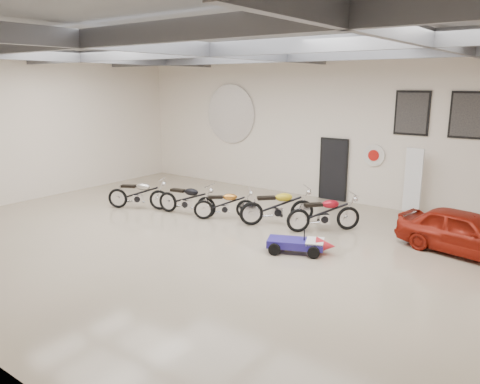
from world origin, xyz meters
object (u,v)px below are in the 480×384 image
Objects in this scene: go_kart at (301,241)px; motorcycle_yellow at (277,206)px; motorcycle_gold at (225,204)px; motorcycle_silver at (138,193)px; motorcycle_black at (187,198)px; banner_stand at (413,184)px; motorcycle_red at (324,212)px; vintage_car at (465,232)px.

motorcycle_yellow is at bearing 113.61° from go_kart.
motorcycle_yellow is at bearing -22.60° from motorcycle_gold.
motorcycle_gold is 3.47m from go_kart.
motorcycle_yellow is 2.39m from go_kart.
motorcycle_gold is at bearing -13.50° from motorcycle_silver.
motorcycle_black is 2.89m from motorcycle_yellow.
motorcycle_yellow is at bearing 6.28° from motorcycle_black.
motorcycle_silver is 6.25m from go_kart.
motorcycle_silver is at bearing 154.68° from motorcycle_gold.
go_kart is at bearing -91.99° from banner_stand.
motorcycle_red reaches higher than motorcycle_black.
motorcycle_red is 1.91m from go_kart.
motorcycle_gold is at bearing 148.12° from motorcycle_red.
motorcycle_gold is 0.85× the size of motorcycle_yellow.
motorcycle_black is 7.79m from vintage_car.
vintage_car is at bearing 0.32° from motorcycle_black.
go_kart is (4.50, -0.80, -0.22)m from motorcycle_black.
motorcycle_silver is at bearing 153.54° from go_kart.
banner_stand is at bearing 2.93° from motorcycle_silver.
motorcycle_silver is 1.78m from motorcycle_black.
motorcycle_red is at bearing 107.26° from vintage_car.
banner_stand is 6.91m from motorcycle_black.
vintage_car is (3.52, 0.39, 0.01)m from motorcycle_red.
go_kart is (3.27, -1.15, -0.17)m from motorcycle_gold.
banner_stand is at bearing 2.65° from motorcycle_yellow.
motorcycle_gold is 6.52m from vintage_car.
motorcycle_red is (4.14, 1.05, 0.01)m from motorcycle_black.
banner_stand reaches higher than motorcycle_gold.
go_kart is at bearing -31.62° from motorcycle_silver.
motorcycle_black is at bearing 151.20° from motorcycle_yellow.
go_kart is at bearing -59.34° from motorcycle_gold.
motorcycle_silver is 0.63× the size of vintage_car.
motorcycle_gold is at bearing 110.57° from vintage_car.
vintage_car is at bearing -40.29° from banner_stand.
motorcycle_red is at bearing -36.19° from motorcycle_yellow.
banner_stand is 1.01× the size of motorcycle_silver.
motorcycle_black is 0.94× the size of motorcycle_yellow.
motorcycle_silver is at bearing -176.52° from motorcycle_black.
motorcycle_yellow is 4.92m from vintage_car.
banner_stand reaches higher than go_kart.
motorcycle_gold reaches higher than go_kart.
motorcycle_yellow is at bearing -120.80° from banner_stand.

